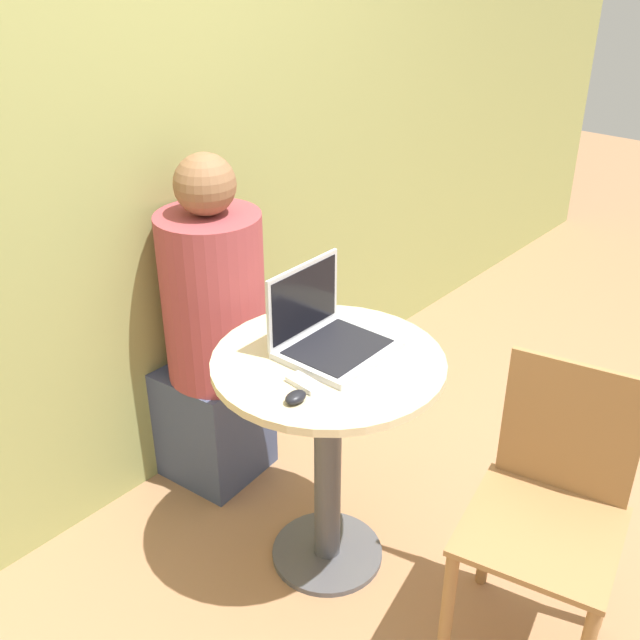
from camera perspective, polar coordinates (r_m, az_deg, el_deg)
The scene contains 8 objects.
ground_plane at distance 2.63m, azimuth 0.55°, elevation -17.42°, with size 12.00×12.00×0.00m, color #9E704C.
back_wall at distance 2.49m, azimuth -13.66°, elevation 14.02°, with size 7.00×0.05×2.60m.
round_table at distance 2.27m, azimuth 0.61°, elevation -7.64°, with size 0.68×0.68×0.77m.
laptop at distance 2.17m, azimuth 0.56°, elevation -1.09°, with size 0.31×0.28×0.24m.
cell_phone at distance 2.02m, azimuth -1.21°, elevation -4.82°, with size 0.06×0.11×0.02m.
computer_mouse at distance 1.96m, azimuth -1.87°, elevation -5.90°, with size 0.07×0.05×0.03m.
chair_empty at distance 2.19m, azimuth 16.97°, elevation -13.94°, with size 0.47×0.47×0.86m.
person_seated at distance 2.70m, azimuth -8.71°, elevation -2.29°, with size 0.38×0.56×1.24m.
Camera 1 is at (-1.40, -1.18, 1.88)m, focal length 42.00 mm.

